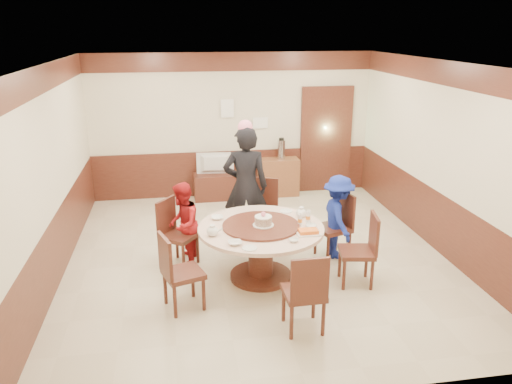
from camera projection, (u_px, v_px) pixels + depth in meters
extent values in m
plane|color=beige|center=(258.00, 257.00, 7.42)|extent=(6.00, 6.00, 0.00)
plane|color=white|center=(258.00, 63.00, 6.53)|extent=(6.00, 6.00, 0.00)
cube|color=beige|center=(232.00, 126.00, 9.78)|extent=(5.50, 0.04, 2.80)
cube|color=beige|center=(317.00, 261.00, 4.17)|extent=(5.50, 0.04, 2.80)
cube|color=beige|center=(52.00, 175.00, 6.55)|extent=(0.04, 6.00, 2.80)
cube|color=beige|center=(440.00, 158.00, 7.40)|extent=(0.04, 6.00, 2.80)
cube|color=#4A2117|center=(258.00, 229.00, 7.28)|extent=(5.50, 6.00, 0.90)
cube|color=#4A2117|center=(258.00, 77.00, 6.59)|extent=(5.50, 6.00, 0.35)
cube|color=#4A2117|center=(326.00, 140.00, 10.14)|extent=(1.05, 0.08, 2.18)
cube|color=#89D497|center=(325.00, 140.00, 10.16)|extent=(0.88, 0.02, 2.05)
cylinder|color=#4A2117|center=(261.00, 275.00, 6.80)|extent=(0.83, 0.83, 0.06)
cylinder|color=#4A2117|center=(261.00, 254.00, 6.70)|extent=(0.33, 0.33, 0.65)
cylinder|color=beige|center=(261.00, 228.00, 6.58)|extent=(1.67, 1.67, 0.05)
cylinder|color=#4A2117|center=(261.00, 226.00, 6.57)|extent=(1.02, 1.02, 0.03)
cube|color=#4A2117|center=(333.00, 228.00, 7.30)|extent=(0.53, 0.53, 0.06)
cube|color=#4A2117|center=(346.00, 209.00, 7.29)|extent=(0.14, 0.42, 0.50)
cube|color=#4A2117|center=(332.00, 243.00, 7.37)|extent=(0.36, 0.36, 0.42)
cube|color=#4A2117|center=(262.00, 213.00, 7.91)|extent=(0.58, 0.58, 0.06)
cube|color=#4A2117|center=(266.00, 193.00, 8.01)|extent=(0.40, 0.21, 0.50)
cube|color=#4A2117|center=(262.00, 227.00, 7.98)|extent=(0.36, 0.36, 0.42)
cube|color=#4A2117|center=(179.00, 236.00, 7.03)|extent=(0.61, 0.61, 0.06)
cube|color=#4A2117|center=(166.00, 216.00, 7.03)|extent=(0.28, 0.36, 0.50)
cube|color=#4A2117|center=(180.00, 251.00, 7.11)|extent=(0.36, 0.36, 0.42)
cube|color=#4A2117|center=(183.00, 274.00, 5.97)|extent=(0.56, 0.56, 0.06)
cube|color=#4A2117|center=(165.00, 257.00, 5.79)|extent=(0.17, 0.41, 0.50)
cube|color=#4A2117|center=(184.00, 291.00, 6.04)|extent=(0.36, 0.36, 0.42)
cube|color=#4A2117|center=(304.00, 293.00, 5.54)|extent=(0.45, 0.45, 0.06)
cube|color=#4A2117|center=(310.00, 280.00, 5.25)|extent=(0.42, 0.05, 0.50)
cube|color=#4A2117|center=(303.00, 312.00, 5.61)|extent=(0.36, 0.36, 0.42)
cube|color=#4A2117|center=(357.00, 252.00, 6.53)|extent=(0.51, 0.51, 0.06)
cube|color=#4A2117|center=(374.00, 233.00, 6.44)|extent=(0.11, 0.42, 0.50)
cube|color=#4A2117|center=(355.00, 269.00, 6.60)|extent=(0.36, 0.36, 0.42)
imported|color=black|center=(246.00, 187.00, 7.59)|extent=(0.74, 0.54, 1.87)
imported|color=#A8161A|center=(183.00, 224.00, 7.05)|extent=(0.55, 0.66, 1.20)
imported|color=navy|center=(338.00, 217.00, 7.25)|extent=(0.46, 0.81, 1.25)
cylinder|color=white|center=(263.00, 225.00, 6.54)|extent=(0.28, 0.28, 0.01)
cylinder|color=tan|center=(263.00, 221.00, 6.52)|extent=(0.22, 0.22, 0.10)
cylinder|color=white|center=(263.00, 217.00, 6.50)|extent=(0.23, 0.23, 0.01)
sphere|color=pink|center=(263.00, 214.00, 6.49)|extent=(0.07, 0.07, 0.07)
ellipsoid|color=white|center=(213.00, 231.00, 6.27)|extent=(0.17, 0.15, 0.13)
ellipsoid|color=white|center=(301.00, 213.00, 6.89)|extent=(0.17, 0.15, 0.13)
imported|color=white|center=(217.00, 218.00, 6.83)|extent=(0.16, 0.16, 0.04)
imported|color=white|center=(294.00, 240.00, 6.11)|extent=(0.12, 0.12, 0.04)
imported|color=white|center=(235.00, 243.00, 6.03)|extent=(0.17, 0.17, 0.04)
imported|color=white|center=(311.00, 226.00, 6.53)|extent=(0.15, 0.15, 0.05)
cylinder|color=white|center=(250.00, 248.00, 5.93)|extent=(0.18, 0.18, 0.01)
cylinder|color=white|center=(286.00, 211.00, 7.11)|extent=(0.18, 0.18, 0.01)
cube|color=white|center=(308.00, 233.00, 6.34)|extent=(0.30, 0.20, 0.02)
cube|color=orange|center=(308.00, 231.00, 6.33)|extent=(0.24, 0.15, 0.04)
cylinder|color=silver|center=(300.00, 220.00, 6.59)|extent=(0.06, 0.06, 0.16)
cylinder|color=silver|center=(308.00, 217.00, 6.69)|extent=(0.06, 0.06, 0.16)
cube|color=#4A2117|center=(216.00, 186.00, 9.86)|extent=(0.85, 0.45, 0.50)
imported|color=gray|center=(215.00, 164.00, 9.71)|extent=(0.73, 0.16, 0.42)
cube|color=brown|center=(278.00, 177.00, 10.04)|extent=(0.80, 0.40, 0.75)
cylinder|color=silver|center=(281.00, 149.00, 9.87)|extent=(0.15, 0.15, 0.38)
cube|color=white|center=(227.00, 109.00, 9.61)|extent=(0.25, 0.00, 0.35)
cube|color=white|center=(260.00, 123.00, 9.81)|extent=(0.30, 0.00, 0.22)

